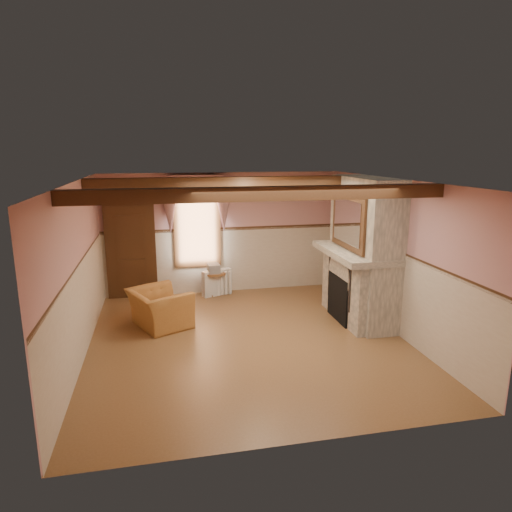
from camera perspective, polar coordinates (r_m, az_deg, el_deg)
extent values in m
cube|color=brown|center=(8.24, -1.02, -10.46)|extent=(5.50, 6.00, 0.01)
cube|color=silver|center=(7.57, -1.11, 9.37)|extent=(5.50, 6.00, 0.01)
cube|color=tan|center=(10.68, -4.14, 2.87)|extent=(5.50, 0.02, 2.80)
cube|color=tan|center=(5.01, 5.57, -9.16)|extent=(5.50, 0.02, 2.80)
cube|color=tan|center=(7.76, -21.42, -1.93)|extent=(0.02, 6.00, 2.80)
cube|color=tan|center=(8.72, 16.97, -0.01)|extent=(0.02, 6.00, 2.80)
cube|color=black|center=(9.17, 10.64, -5.19)|extent=(0.20, 0.95, 0.90)
imported|color=#9E662D|center=(8.92, -11.96, -6.40)|extent=(1.34, 1.40, 0.72)
cylinder|color=brown|center=(10.62, -5.17, -3.46)|extent=(0.57, 0.57, 0.55)
cube|color=#B7AD8C|center=(10.49, -5.33, -1.54)|extent=(0.28, 0.34, 0.20)
cube|color=silver|center=(10.62, -4.93, -3.31)|extent=(0.72, 0.42, 0.60)
imported|color=brown|center=(8.87, 12.76, 0.87)|extent=(0.35, 0.35, 0.08)
cube|color=black|center=(9.72, 10.44, 2.38)|extent=(0.14, 0.24, 0.20)
cylinder|color=gold|center=(9.33, 11.42, 2.14)|extent=(0.11, 0.11, 0.28)
cylinder|color=#9D2A13|center=(8.52, 13.85, 0.57)|extent=(0.06, 0.06, 0.16)
cylinder|color=yellow|center=(8.65, 13.43, 0.65)|extent=(0.06, 0.06, 0.12)
cube|color=gray|center=(9.09, 13.37, 0.73)|extent=(0.85, 2.00, 2.80)
cube|color=gray|center=(9.03, 12.32, 0.43)|extent=(1.05, 2.05, 0.12)
cube|color=silver|center=(8.84, 11.42, 4.24)|extent=(0.06, 1.44, 1.04)
cube|color=black|center=(10.61, -15.36, 0.43)|extent=(1.10, 0.10, 2.10)
cube|color=white|center=(10.55, -7.37, 4.04)|extent=(1.06, 0.08, 2.02)
cube|color=gray|center=(10.38, -7.43, 7.23)|extent=(1.30, 0.14, 1.40)
cube|color=black|center=(6.40, 0.95, 7.79)|extent=(5.50, 0.18, 0.20)
cube|color=black|center=(8.75, -2.62, 9.21)|extent=(5.50, 0.18, 0.20)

